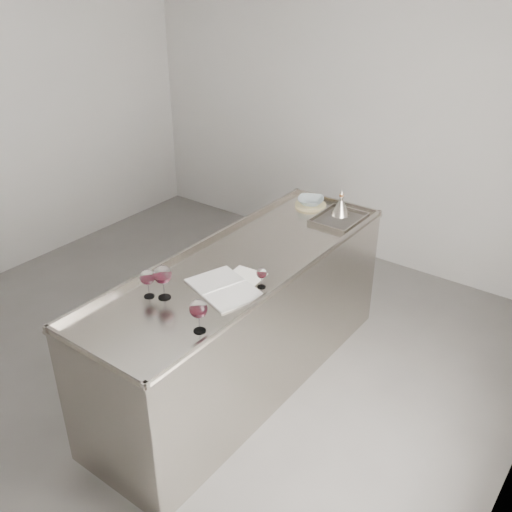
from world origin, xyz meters
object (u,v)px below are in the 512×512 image
Objects in this scene: wine_glass_right at (198,310)px; wine_funnel at (341,207)px; counter at (244,323)px; wine_glass_left at (163,275)px; wine_glass_middle at (147,278)px; notebook at (224,288)px; wine_glass_small at (262,274)px; ceramic_bowl at (311,201)px.

wine_glass_right is 1.73m from wine_funnel.
counter is 0.86m from wine_glass_left.
wine_funnel is (-0.14, 1.73, -0.07)m from wine_glass_right.
wine_glass_left is at bearing 28.60° from wine_glass_middle.
wine_glass_right is at bearing -49.32° from notebook.
wine_glass_middle is 0.45m from notebook.
notebook is (0.22, 0.27, -0.14)m from wine_glass_left.
counter is 19.22× the size of wine_glass_small.
wine_glass_small is at bearing -32.63° from counter.
notebook is at bearing -79.82° from ceramic_bowl.
wine_glass_middle is at bearing -91.88° from ceramic_bowl.
notebook is 1.33m from wine_funnel.
wine_glass_middle is 0.92× the size of wine_glass_right.
wine_glass_middle reaches higher than notebook.
ceramic_bowl is 0.27m from wine_funnel.
counter is at bearing -97.81° from wine_funnel.
wine_glass_middle is at bearing -114.37° from notebook.
wine_glass_small reaches higher than counter.
wine_glass_middle is 0.86× the size of ceramic_bowl.
wine_glass_small is at bearing -71.36° from ceramic_bowl.
wine_glass_middle is at bearing -134.37° from wine_glass_small.
ceramic_bowl is (-0.02, 1.61, -0.10)m from wine_glass_left.
wine_glass_left is 1.03× the size of ceramic_bowl.
counter is 11.82× the size of wine_funnel.
wine_glass_left is 0.41× the size of notebook.
wine_funnel is (0.14, 1.01, 0.53)m from counter.
wine_glass_left reaches higher than wine_glass_small.
wine_glass_middle is 1.37× the size of wine_glass_small.
wine_glass_right is at bearing -18.13° from wine_glass_left.
ceramic_bowl is at bearing 108.64° from wine_glass_small.
counter reaches higher than notebook.
wine_glass_left is at bearing -98.49° from wine_funnel.
wine_glass_right is at bearing -69.16° from counter.
wine_glass_right is 0.45m from notebook.
ceramic_bowl is at bearing 90.88° from wine_glass_left.
wine_glass_left is 0.57m from wine_glass_small.
wine_glass_left reaches higher than counter.
counter is 12.95× the size of wine_glass_right.
wine_glass_right is 0.94× the size of ceramic_bowl.
wine_glass_middle is 1.68m from wine_funnel.
counter is 1.14m from ceramic_bowl.
wine_funnel reaches higher than wine_glass_middle.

